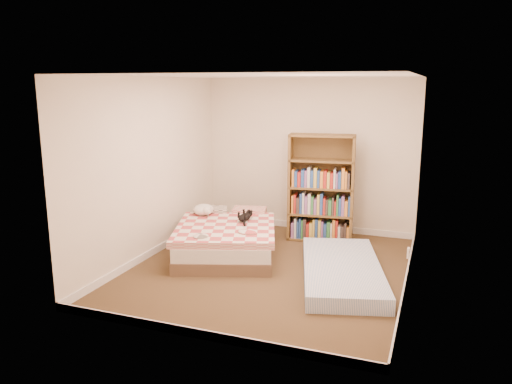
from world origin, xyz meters
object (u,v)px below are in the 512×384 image
(floor_mattress, at_px, (342,271))
(black_cat, at_px, (245,217))
(bed, at_px, (227,237))
(bookshelf, at_px, (321,203))
(white_dog, at_px, (204,210))

(floor_mattress, bearing_deg, black_cat, 142.95)
(bed, xyz_separation_m, bookshelf, (1.12, 1.08, 0.37))
(bed, height_order, white_dog, white_dog)
(bed, bearing_deg, white_dog, 132.14)
(floor_mattress, distance_m, white_dog, 2.39)
(white_dog, bearing_deg, black_cat, -9.60)
(bookshelf, bearing_deg, floor_mattress, -74.42)
(black_cat, bearing_deg, bookshelf, 43.40)
(floor_mattress, bearing_deg, white_dog, 147.84)
(floor_mattress, height_order, black_cat, black_cat)
(bed, relative_size, floor_mattress, 1.04)
(black_cat, relative_size, white_dog, 1.52)
(bed, height_order, black_cat, black_cat)
(bookshelf, xyz_separation_m, black_cat, (-0.93, -0.86, -0.09))
(bookshelf, height_order, white_dog, bookshelf)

